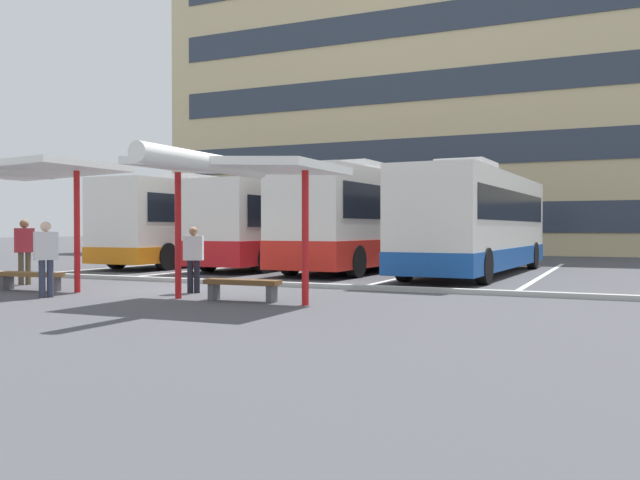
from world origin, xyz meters
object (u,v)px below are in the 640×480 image
object	(u,v)px
waiting_passenger_1	(46,254)
waiting_shelter_1	(232,168)
waiting_shelter_0	(24,172)
waiting_passenger_2	(24,246)
waiting_passenger_0	(193,255)
coach_bus_3	(477,223)
bench_1	(242,285)
coach_bus_1	(295,226)
coach_bus_0	(211,223)
bench_0	(30,277)
coach_bus_2	(374,221)

from	to	relation	value
waiting_passenger_1	waiting_shelter_1	bearing A→B (deg)	10.05
waiting_shelter_1	waiting_passenger_1	bearing A→B (deg)	-169.95
waiting_shelter_0	waiting_passenger_2	world-z (taller)	waiting_shelter_0
waiting_shelter_1	waiting_passenger_2	size ratio (longest dim) A/B	2.54
waiting_passenger_0	waiting_passenger_1	xyz separation A→B (m)	(-2.36, -2.20, 0.08)
waiting_shelter_1	waiting_passenger_1	size ratio (longest dim) A/B	2.68
waiting_passenger_0	waiting_passenger_1	bearing A→B (deg)	-137.00
waiting_passenger_2	waiting_shelter_1	bearing A→B (deg)	-10.91
coach_bus_3	waiting_passenger_0	distance (m)	10.26
waiting_passenger_0	waiting_passenger_2	world-z (taller)	waiting_passenger_2
waiting_passenger_2	bench_1	bearing A→B (deg)	-7.89
coach_bus_1	coach_bus_3	size ratio (longest dim) A/B	1.10
coach_bus_1	waiting_shelter_0	xyz separation A→B (m)	(-1.15, -12.30, 1.28)
coach_bus_0	bench_0	distance (m)	12.64
waiting_shelter_1	bench_1	size ratio (longest dim) A/B	2.68
waiting_shelter_1	coach_bus_0	bearing A→B (deg)	125.32
coach_bus_3	waiting_passenger_2	distance (m)	13.73
bench_0	coach_bus_3	bearing A→B (deg)	48.92
coach_bus_1	coach_bus_3	bearing A→B (deg)	-14.41
waiting_shelter_0	waiting_passenger_0	xyz separation A→B (m)	(3.99, 1.32, -2.00)
coach_bus_3	waiting_passenger_2	xyz separation A→B (m)	(-10.35, -9.00, -0.66)
coach_bus_3	waiting_shelter_0	world-z (taller)	coach_bus_3
coach_bus_1	waiting_passenger_2	xyz separation A→B (m)	(-2.65, -10.98, -0.58)
waiting_passenger_1	bench_0	bearing A→B (deg)	147.57
waiting_shelter_1	coach_bus_2	bearing A→B (deg)	95.60
waiting_shelter_0	coach_bus_3	bearing A→B (deg)	49.37
bench_0	waiting_passenger_0	distance (m)	4.19
coach_bus_3	bench_1	size ratio (longest dim) A/B	6.62
waiting_passenger_0	bench_1	bearing A→B (deg)	-27.78
waiting_passenger_0	coach_bus_1	bearing A→B (deg)	104.49
coach_bus_3	bench_0	size ratio (longest dim) A/B	6.12
coach_bus_3	waiting_passenger_2	size ratio (longest dim) A/B	6.27
coach_bus_0	waiting_shelter_1	distance (m)	15.34
waiting_shelter_0	bench_0	size ratio (longest dim) A/B	2.59
waiting_passenger_2	coach_bus_3	bearing A→B (deg)	41.01
bench_0	bench_1	xyz separation A→B (m)	(5.95, 0.13, -0.00)
waiting_shelter_0	bench_0	world-z (taller)	waiting_shelter_0
coach_bus_3	waiting_passenger_0	bearing A→B (deg)	-118.39
coach_bus_2	bench_0	size ratio (longest dim) A/B	6.52
coach_bus_0	coach_bus_3	bearing A→B (deg)	-9.93
waiting_shelter_0	waiting_passenger_2	distance (m)	2.72
waiting_shelter_0	bench_0	xyz separation A→B (m)	(0.00, 0.16, -2.55)
coach_bus_3	waiting_passenger_0	xyz separation A→B (m)	(-4.87, -9.00, -0.80)
bench_0	waiting_shelter_1	bearing A→B (deg)	-2.64
coach_bus_0	waiting_passenger_0	xyz separation A→B (m)	(6.89, -11.06, -0.85)
bench_1	waiting_passenger_0	size ratio (longest dim) A/B	1.07
coach_bus_2	bench_0	bearing A→B (deg)	-112.85
waiting_passenger_0	waiting_passenger_1	distance (m)	3.22
bench_0	waiting_shelter_1	xyz separation A→B (m)	(5.95, -0.27, 2.41)
coach_bus_0	waiting_passenger_1	distance (m)	14.03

